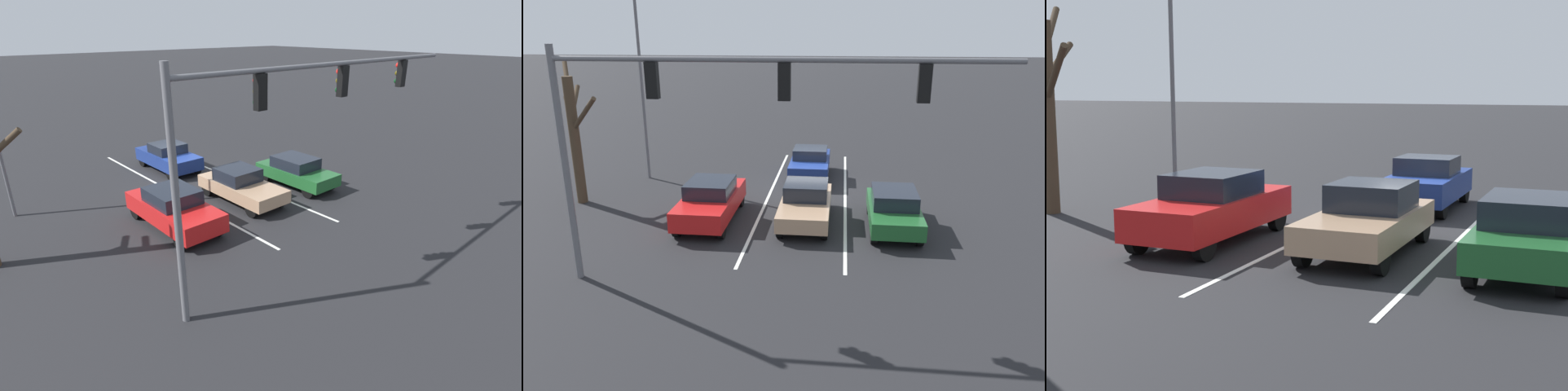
{
  "view_description": "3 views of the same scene",
  "coord_description": "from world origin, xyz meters",
  "views": [
    {
      "loc": [
        10.8,
        18.28,
        7.46
      ],
      "look_at": [
        1.12,
        7.49,
        1.45
      ],
      "focal_mm": 28.0,
      "sensor_mm": 36.0,
      "label": 1
    },
    {
      "loc": [
        -1.44,
        23.28,
        7.19
      ],
      "look_at": [
        0.61,
        5.33,
        1.23
      ],
      "focal_mm": 35.0,
      "sensor_mm": 36.0,
      "label": 2
    },
    {
      "loc": [
        -4.95,
        19.34,
        3.59
      ],
      "look_at": [
        1.48,
        4.21,
        1.09
      ],
      "focal_mm": 50.0,
      "sensor_mm": 36.0,
      "label": 3
    }
  ],
  "objects": [
    {
      "name": "traffic_signal_gantry",
      "position": [
        2.28,
        10.16,
        5.19
      ],
      "size": [
        12.18,
        0.37,
        6.81
      ],
      "color": "slate",
      "rests_on": "ground_plane"
    },
    {
      "name": "bare_tree_near",
      "position": [
        9.64,
        3.42,
        3.06
      ],
      "size": [
        2.59,
        2.66,
        5.9
      ],
      "color": "#423323",
      "rests_on": "ground_plane"
    },
    {
      "name": "car_red_rightlane_front",
      "position": [
        3.53,
        5.0,
        0.82
      ],
      "size": [
        1.9,
        4.69,
        1.61
      ],
      "color": "red",
      "rests_on": "ground_plane"
    },
    {
      "name": "car_tan_midlane_front",
      "position": [
        -0.16,
        4.71,
        0.76
      ],
      "size": [
        1.88,
        4.44,
        1.51
      ],
      "color": "tan",
      "rests_on": "ground_plane"
    },
    {
      "name": "car_navy_midlane_second",
      "position": [
        0.06,
        -1.43,
        0.77
      ],
      "size": [
        1.86,
        4.28,
        1.53
      ],
      "color": "navy",
      "rests_on": "ground_plane"
    },
    {
      "name": "car_darkgreen_leftlane_front",
      "position": [
        -3.49,
        5.05,
        0.77
      ],
      "size": [
        1.84,
        4.2,
        1.47
      ],
      "color": "#1E5928",
      "rests_on": "ground_plane"
    },
    {
      "name": "street_lamp_right_shoulder",
      "position": [
        7.99,
        -0.44,
        5.3
      ],
      "size": [
        1.53,
        0.24,
        9.45
      ],
      "color": "slate",
      "rests_on": "ground_plane"
    },
    {
      "name": "lane_stripe_left_divider",
      "position": [
        -1.71,
        1.59,
        0.01
      ],
      "size": [
        0.12,
        15.18,
        0.01
      ],
      "primitive_type": "cube",
      "color": "silver",
      "rests_on": "ground_plane"
    },
    {
      "name": "lane_stripe_center_divider",
      "position": [
        1.71,
        1.59,
        0.01
      ],
      "size": [
        0.12,
        15.18,
        0.01
      ],
      "primitive_type": "cube",
      "color": "silver",
      "rests_on": "ground_plane"
    },
    {
      "name": "ground_plane",
      "position": [
        0.0,
        0.0,
        0.0
      ],
      "size": [
        240.0,
        240.0,
        0.0
      ],
      "primitive_type": "plane",
      "color": "black"
    }
  ]
}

